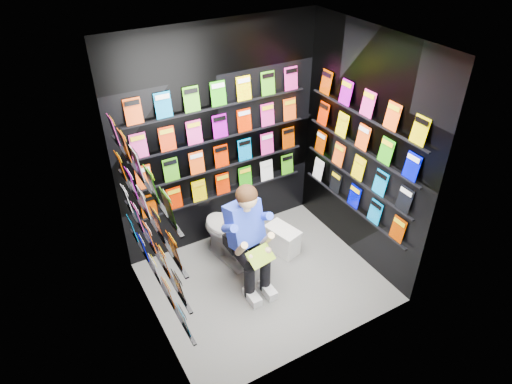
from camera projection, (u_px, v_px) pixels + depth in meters
floor at (264, 282)px, 5.05m from camera, size 2.40×2.40×0.00m
ceiling at (268, 45)px, 3.60m from camera, size 2.40×2.40×0.00m
wall_back at (219, 141)px, 5.05m from camera, size 2.40×0.04×2.60m
wall_front at (330, 243)px, 3.61m from camera, size 2.40×0.04×2.60m
wall_left at (143, 222)px, 3.83m from camera, size 0.04×2.00×2.60m
wall_right at (363, 153)px, 4.82m from camera, size 0.04×2.00×2.60m
comics_back at (221, 141)px, 5.02m from camera, size 2.10×0.06×1.37m
comics_left at (147, 220)px, 3.84m from camera, size 0.06×1.70×1.37m
comics_right at (361, 153)px, 4.81m from camera, size 0.06×1.70×1.37m
toilet at (228, 233)px, 5.19m from camera, size 0.54×0.81×0.73m
longbox at (282, 241)px, 5.41m from camera, size 0.31×0.43×0.29m
longbox_lid at (283, 230)px, 5.32m from camera, size 0.33×0.46×0.03m
reader at (244, 224)px, 4.70m from camera, size 0.61×0.80×1.34m
held_comic at (261, 256)px, 4.54m from camera, size 0.30×0.21×0.12m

